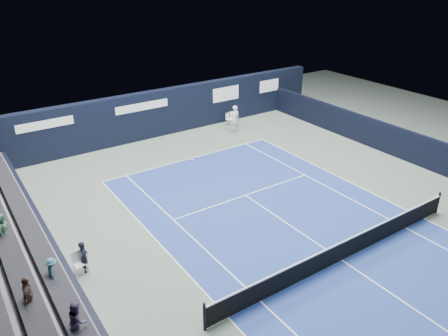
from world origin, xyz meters
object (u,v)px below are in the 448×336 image
object	(u,v)px
tennis_net	(343,250)
tennis_player	(234,119)
folding_chair_back_a	(233,117)
line_judge_chair	(78,261)
folding_chair_back_b	(228,118)

from	to	relation	value
tennis_net	tennis_player	world-z (taller)	tennis_player
folding_chair_back_a	tennis_player	bearing A→B (deg)	-103.59
tennis_player	tennis_net	bearing A→B (deg)	-108.81
line_judge_chair	folding_chair_back_a	bearing A→B (deg)	27.85
tennis_net	line_judge_chair	bearing A→B (deg)	149.96
folding_chair_back_a	folding_chair_back_b	size ratio (longest dim) A/B	1.07
tennis_player	folding_chair_back_b	bearing A→B (deg)	71.36
folding_chair_back_b	folding_chair_back_a	bearing A→B (deg)	-32.65
folding_chair_back_a	tennis_net	size ratio (longest dim) A/B	0.07
folding_chair_back_b	tennis_player	world-z (taller)	tennis_player
tennis_net	folding_chair_back_a	bearing A→B (deg)	70.00
tennis_net	tennis_player	size ratio (longest dim) A/B	6.86
line_judge_chair	tennis_player	world-z (taller)	tennis_player
tennis_net	folding_chair_back_b	bearing A→B (deg)	71.21
line_judge_chair	folding_chair_back_b	bearing A→B (deg)	28.74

